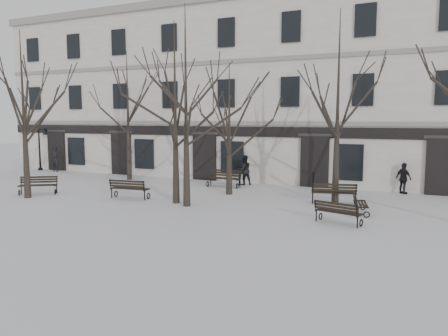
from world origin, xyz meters
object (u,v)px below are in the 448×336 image
Objects in this scene: bench_5 at (359,203)px; tree_1 at (175,91)px; bench_1 at (129,188)px; bench_4 at (334,192)px; tree_2 at (186,81)px; bench_0 at (38,185)px; lamp_post at (42,146)px; tree_0 at (23,94)px; bench_3 at (224,178)px; bench_2 at (338,212)px.

tree_1 is at bearing 86.14° from bench_5.
bench_1 is 0.94× the size of bench_4.
tree_2 is at bearing 14.98° from bench_4.
tree_2 is 4.71× the size of bench_0.
bench_5 is (10.62, 1.27, -0.09)m from bench_1.
lamp_post is at bearing 156.50° from tree_2.
tree_0 is 8.28m from tree_2.
lamp_post is (-15.77, 1.53, 1.32)m from bench_3.
bench_5 is (0.48, 2.23, -0.03)m from bench_2.
tree_1 is 4.56× the size of bench_2.
tree_1 is 3.93× the size of bench_4.
bench_1 is at bearing 21.51° from tree_0.
bench_5 is at bearing 8.67° from tree_1.
tree_2 is 4.45× the size of bench_1.
bench_0 is at bearing 108.67° from tree_0.
bench_4 is 2.05m from bench_5.
bench_2 is (14.86, 0.90, -4.58)m from tree_0.
tree_0 is at bearing 4.95° from bench_4.
bench_0 is 0.58× the size of lamp_post.
tree_1 is at bearing -90.28° from bench_3.
bench_3 is 0.61× the size of lamp_post.
tree_0 is at bearing 18.85° from bench_2.
tree_2 reaches higher than bench_4.
tree_1 is 0.94× the size of tree_2.
bench_2 is at bearing 168.10° from bench_1.
bench_3 is (-7.49, 6.25, 0.06)m from bench_2.
bench_5 is 0.52× the size of lamp_post.
tree_2 is at bearing 90.26° from bench_5.
lamp_post is (-8.07, 7.73, 1.34)m from bench_0.
bench_4 is 22.79m from lamp_post.
tree_1 is 9.00m from bench_0.
tree_1 is at bearing 7.72° from bench_2.
tree_2 is 7.56m from bench_3.
bench_1 is at bearing 84.30° from bench_5.
lamp_post is (-15.74, 6.77, -3.29)m from tree_1.
bench_4 is at bearing -61.89° from bench_2.
tree_1 is at bearing -23.29° from lamp_post.
tree_1 reaches higher than bench_2.
tree_2 is at bearing -23.50° from lamp_post.
tree_1 is 4.93× the size of bench_5.
bench_1 is at bearing 173.93° from tree_2.
bench_5 is at bearing -26.45° from bench_0.
tree_2 is at bearing -30.70° from bench_0.
lamp_post is at bearing 134.04° from tree_0.
tree_0 is 4.14× the size of bench_3.
tree_0 reaches higher than bench_2.
tree_0 is at bearing -165.40° from tree_1.
bench_1 reaches higher than bench_2.
bench_0 reaches higher than bench_2.
bench_4 is at bearing -169.55° from bench_1.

